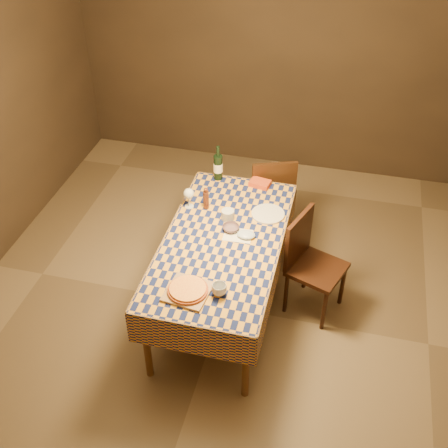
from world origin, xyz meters
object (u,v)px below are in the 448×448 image
(white_plate, at_px, (268,214))
(chair_far, at_px, (271,193))
(bowl, at_px, (231,228))
(chair_right, at_px, (309,259))
(dining_table, at_px, (223,248))
(wine_bottle, at_px, (218,167))
(cutting_board, at_px, (188,292))
(pizza, at_px, (188,289))

(white_plate, height_order, chair_far, chair_far)
(bowl, relative_size, chair_right, 0.15)
(dining_table, xyz_separation_m, white_plate, (0.29, 0.42, 0.08))
(wine_bottle, distance_m, chair_far, 0.64)
(bowl, height_order, chair_far, chair_far)
(bowl, distance_m, white_plate, 0.38)
(dining_table, height_order, wine_bottle, wine_bottle)
(cutting_board, xyz_separation_m, chair_far, (0.31, 1.72, -0.26))
(white_plate, bearing_deg, cutting_board, -110.67)
(chair_right, bearing_deg, pizza, -133.03)
(pizza, relative_size, bowl, 2.58)
(cutting_board, height_order, bowl, bowl)
(cutting_board, distance_m, bowl, 0.78)
(wine_bottle, bearing_deg, dining_table, -73.45)
(cutting_board, distance_m, chair_far, 1.77)
(wine_bottle, bearing_deg, chair_right, -33.88)
(white_plate, bearing_deg, pizza, -110.67)
(white_plate, bearing_deg, chair_far, 96.97)
(cutting_board, bearing_deg, wine_bottle, 95.92)
(wine_bottle, height_order, white_plate, wine_bottle)
(pizza, bearing_deg, chair_far, 79.72)
(cutting_board, bearing_deg, white_plate, 69.33)
(cutting_board, relative_size, pizza, 0.86)
(chair_far, bearing_deg, pizza, -100.28)
(bowl, relative_size, white_plate, 0.49)
(white_plate, distance_m, chair_far, 0.73)
(chair_right, bearing_deg, cutting_board, -133.03)
(bowl, bearing_deg, chair_far, 79.51)
(dining_table, height_order, cutting_board, cutting_board)
(bowl, bearing_deg, wine_bottle, 112.01)
(wine_bottle, height_order, chair_far, wine_bottle)
(pizza, distance_m, white_plate, 1.12)
(wine_bottle, bearing_deg, white_plate, -38.54)
(wine_bottle, distance_m, chair_right, 1.20)
(dining_table, xyz_separation_m, pizza, (-0.10, -0.62, 0.11))
(chair_far, bearing_deg, dining_table, -100.89)
(pizza, relative_size, chair_far, 0.38)
(pizza, distance_m, wine_bottle, 1.49)
(chair_right, bearing_deg, wine_bottle, 146.12)
(dining_table, xyz_separation_m, cutting_board, (-0.10, -0.62, 0.09))
(pizza, height_order, bowl, pizza)
(wine_bottle, xyz_separation_m, white_plate, (0.55, -0.44, -0.12))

